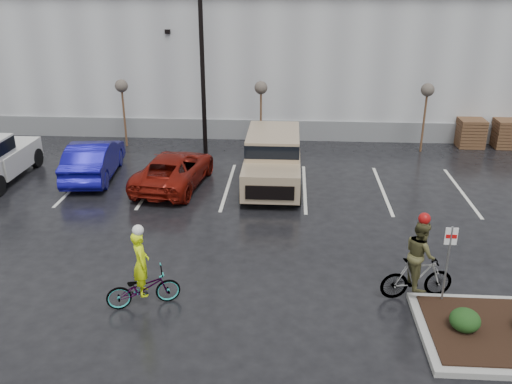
# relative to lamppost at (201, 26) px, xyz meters

# --- Properties ---
(ground) EXTENTS (120.00, 120.00, 0.00)m
(ground) POSITION_rel_lamppost_xyz_m (4.00, -12.00, -5.69)
(ground) COLOR black
(ground) RESTS_ON ground
(warehouse) EXTENTS (60.50, 15.50, 7.20)m
(warehouse) POSITION_rel_lamppost_xyz_m (4.00, 9.99, -2.04)
(warehouse) COLOR #ACAEB1
(warehouse) RESTS_ON ground
(wooded_ridge) EXTENTS (80.00, 25.00, 6.00)m
(wooded_ridge) POSITION_rel_lamppost_xyz_m (4.00, 33.00, -2.69)
(wooded_ridge) COLOR #293D19
(wooded_ridge) RESTS_ON ground
(lamppost) EXTENTS (0.50, 1.00, 9.22)m
(lamppost) POSITION_rel_lamppost_xyz_m (0.00, 0.00, 0.00)
(lamppost) COLOR black
(lamppost) RESTS_ON ground
(sapling_west) EXTENTS (0.60, 0.60, 3.20)m
(sapling_west) POSITION_rel_lamppost_xyz_m (-4.00, 1.00, -2.96)
(sapling_west) COLOR #4C371E
(sapling_west) RESTS_ON ground
(sapling_mid) EXTENTS (0.60, 0.60, 3.20)m
(sapling_mid) POSITION_rel_lamppost_xyz_m (2.50, 1.00, -2.96)
(sapling_mid) COLOR #4C371E
(sapling_mid) RESTS_ON ground
(sapling_east) EXTENTS (0.60, 0.60, 3.20)m
(sapling_east) POSITION_rel_lamppost_xyz_m (10.00, 1.00, -2.96)
(sapling_east) COLOR #4C371E
(sapling_east) RESTS_ON ground
(pallet_stack_a) EXTENTS (1.20, 1.20, 1.35)m
(pallet_stack_a) POSITION_rel_lamppost_xyz_m (12.50, 2.00, -5.01)
(pallet_stack_a) COLOR #4C371E
(pallet_stack_a) RESTS_ON ground
(pallet_stack_b) EXTENTS (1.20, 1.20, 1.35)m
(pallet_stack_b) POSITION_rel_lamppost_xyz_m (14.20, 2.00, -5.01)
(pallet_stack_b) COLOR #4C371E
(pallet_stack_b) RESTS_ON ground
(shrub_a) EXTENTS (0.70, 0.70, 0.52)m
(shrub_a) POSITION_rel_lamppost_xyz_m (8.00, -13.00, -5.27)
(shrub_a) COLOR black
(shrub_a) RESTS_ON curb_island
(fire_lane_sign) EXTENTS (0.30, 0.05, 2.20)m
(fire_lane_sign) POSITION_rel_lamppost_xyz_m (7.80, -11.80, -4.28)
(fire_lane_sign) COLOR gray
(fire_lane_sign) RESTS_ON ground
(car_blue) EXTENTS (2.09, 4.80, 1.53)m
(car_blue) POSITION_rel_lamppost_xyz_m (-4.05, -3.30, -4.92)
(car_blue) COLOR #0E0B7F
(car_blue) RESTS_ON ground
(car_red) EXTENTS (2.80, 5.03, 1.33)m
(car_red) POSITION_rel_lamppost_xyz_m (-0.60, -4.06, -5.02)
(car_red) COLOR maroon
(car_red) RESTS_ON ground
(suv_tan) EXTENTS (2.20, 5.10, 2.06)m
(suv_tan) POSITION_rel_lamppost_xyz_m (3.24, -3.89, -4.66)
(suv_tan) COLOR tan
(suv_tan) RESTS_ON ground
(cyclist_hivis) EXTENTS (1.95, 1.25, 2.23)m
(cyclist_hivis) POSITION_rel_lamppost_xyz_m (0.32, -12.26, -4.99)
(cyclist_hivis) COLOR #3F3F44
(cyclist_hivis) RESTS_ON ground
(cyclist_olive) EXTENTS (1.90, 0.95, 2.39)m
(cyclist_olive) POSITION_rel_lamppost_xyz_m (7.21, -11.45, -4.82)
(cyclist_olive) COLOR #3F3F44
(cyclist_olive) RESTS_ON ground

